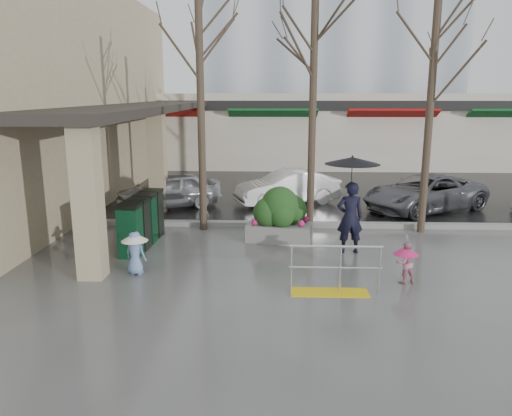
# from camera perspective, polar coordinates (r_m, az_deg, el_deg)

# --- Properties ---
(ground) EXTENTS (120.00, 120.00, 0.00)m
(ground) POSITION_cam_1_polar(r_m,az_deg,el_deg) (11.63, 1.34, -7.28)
(ground) COLOR #51514F
(ground) RESTS_ON ground
(street_asphalt) EXTENTS (120.00, 36.00, 0.01)m
(street_asphalt) POSITION_cam_1_polar(r_m,az_deg,el_deg) (33.15, 1.99, 6.04)
(street_asphalt) COLOR black
(street_asphalt) RESTS_ON ground
(curb) EXTENTS (120.00, 0.30, 0.15)m
(curb) POSITION_cam_1_polar(r_m,az_deg,el_deg) (15.42, 1.60, -1.86)
(curb) COLOR gray
(curb) RESTS_ON ground
(near_building) EXTENTS (6.00, 18.00, 8.00)m
(near_building) POSITION_cam_1_polar(r_m,az_deg,el_deg) (21.01, -24.12, 11.83)
(near_building) COLOR tan
(near_building) RESTS_ON ground
(canopy_slab) EXTENTS (2.80, 18.00, 0.25)m
(canopy_slab) POSITION_cam_1_polar(r_m,az_deg,el_deg) (19.55, -12.68, 11.51)
(canopy_slab) COLOR #2D2823
(canopy_slab) RESTS_ON pillar_front
(pillar_front) EXTENTS (0.55, 0.55, 3.50)m
(pillar_front) POSITION_cam_1_polar(r_m,az_deg,el_deg) (11.40, -18.65, 0.77)
(pillar_front) COLOR tan
(pillar_front) RESTS_ON ground
(pillar_back) EXTENTS (0.55, 0.55, 3.50)m
(pillar_back) POSITION_cam_1_polar(r_m,az_deg,el_deg) (17.54, -11.18, 5.29)
(pillar_back) COLOR tan
(pillar_back) RESTS_ON ground
(storefront_row) EXTENTS (34.00, 6.74, 4.00)m
(storefront_row) POSITION_cam_1_polar(r_m,az_deg,el_deg) (29.00, 5.99, 8.96)
(storefront_row) COLOR beige
(storefront_row) RESTS_ON ground
(handrail) EXTENTS (1.90, 0.50, 1.03)m
(handrail) POSITION_cam_1_polar(r_m,az_deg,el_deg) (10.44, 8.79, -7.66)
(handrail) COLOR yellow
(handrail) RESTS_ON ground
(tree_west) EXTENTS (3.20, 3.20, 6.80)m
(tree_west) POSITION_cam_1_polar(r_m,az_deg,el_deg) (14.70, -6.47, 17.04)
(tree_west) COLOR #382B21
(tree_west) RESTS_ON ground
(tree_midwest) EXTENTS (3.20, 3.20, 7.00)m
(tree_midwest) POSITION_cam_1_polar(r_m,az_deg,el_deg) (14.59, 6.66, 17.65)
(tree_midwest) COLOR #382B21
(tree_midwest) RESTS_ON ground
(tree_mideast) EXTENTS (3.20, 3.20, 6.50)m
(tree_mideast) POSITION_cam_1_polar(r_m,az_deg,el_deg) (15.16, 19.63, 15.42)
(tree_mideast) COLOR #382B21
(tree_mideast) RESTS_ON ground
(woman) EXTENTS (1.40, 1.40, 2.53)m
(woman) POSITION_cam_1_polar(r_m,az_deg,el_deg) (12.84, 10.79, 1.37)
(woman) COLOR black
(woman) RESTS_ON ground
(child_pink) EXTENTS (0.55, 0.55, 0.92)m
(child_pink) POSITION_cam_1_polar(r_m,az_deg,el_deg) (11.29, 16.70, -5.62)
(child_pink) COLOR #CC7C95
(child_pink) RESTS_ON ground
(child_blue) EXTENTS (0.61, 0.61, 1.01)m
(child_blue) POSITION_cam_1_polar(r_m,az_deg,el_deg) (11.63, -13.65, -4.48)
(child_blue) COLOR #6A88BD
(child_blue) RESTS_ON ground
(planter) EXTENTS (1.89, 1.18, 1.54)m
(planter) POSITION_cam_1_polar(r_m,az_deg,el_deg) (13.81, 2.76, -0.82)
(planter) COLOR gray
(planter) RESTS_ON ground
(news_boxes) EXTENTS (0.69, 2.46, 1.36)m
(news_boxes) POSITION_cam_1_polar(r_m,az_deg,el_deg) (13.72, -12.89, -1.47)
(news_boxes) COLOR #0D3D21
(news_boxes) RESTS_ON ground
(car_a) EXTENTS (3.98, 2.91, 1.26)m
(car_a) POSITION_cam_1_polar(r_m,az_deg,el_deg) (18.10, -9.94, 1.98)
(car_a) COLOR #B6B5BB
(car_a) RESTS_ON ground
(car_b) EXTENTS (4.05, 2.66, 1.26)m
(car_b) POSITION_cam_1_polar(r_m,az_deg,el_deg) (18.47, 3.63, 2.38)
(car_b) COLOR white
(car_b) RESTS_ON ground
(car_c) EXTENTS (4.97, 4.06, 1.26)m
(car_c) POSITION_cam_1_polar(r_m,az_deg,el_deg) (18.37, 18.71, 1.64)
(car_c) COLOR #5C5E64
(car_c) RESTS_ON ground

